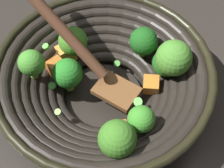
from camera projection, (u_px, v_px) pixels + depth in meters
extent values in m
plane|color=#332D28|center=(104.00, 98.00, 0.60)|extent=(4.00, 4.00, 0.00)
cylinder|color=black|center=(104.00, 96.00, 0.60)|extent=(0.13, 0.13, 0.01)
torus|color=black|center=(104.00, 92.00, 0.58)|extent=(0.18, 0.18, 0.02)
torus|color=black|center=(104.00, 89.00, 0.58)|extent=(0.21, 0.21, 0.02)
torus|color=black|center=(104.00, 86.00, 0.57)|extent=(0.23, 0.23, 0.02)
torus|color=black|center=(104.00, 83.00, 0.56)|extent=(0.26, 0.26, 0.02)
torus|color=black|center=(104.00, 80.00, 0.55)|extent=(0.29, 0.29, 0.02)
torus|color=black|center=(104.00, 77.00, 0.55)|extent=(0.31, 0.31, 0.02)
torus|color=black|center=(104.00, 73.00, 0.54)|extent=(0.34, 0.34, 0.02)
torus|color=black|center=(103.00, 70.00, 0.53)|extent=(0.36, 0.36, 0.01)
cylinder|color=#87BC4F|center=(35.00, 73.00, 0.55)|extent=(0.02, 0.02, 0.02)
sphere|color=#4B9D33|center=(31.00, 63.00, 0.52)|extent=(0.04, 0.04, 0.04)
cylinder|color=#85B15C|center=(140.00, 127.00, 0.51)|extent=(0.02, 0.02, 0.02)
sphere|color=green|center=(141.00, 119.00, 0.49)|extent=(0.04, 0.04, 0.04)
cylinder|color=#78AD42|center=(142.00, 52.00, 0.59)|extent=(0.02, 0.02, 0.02)
sphere|color=#1E621D|center=(144.00, 41.00, 0.57)|extent=(0.05, 0.05, 0.05)
cylinder|color=#82BB5D|center=(171.00, 70.00, 0.56)|extent=(0.03, 0.03, 0.01)
sphere|color=#509932|center=(174.00, 58.00, 0.54)|extent=(0.06, 0.06, 0.06)
cylinder|color=#79BF46|center=(70.00, 84.00, 0.58)|extent=(0.02, 0.02, 0.02)
sphere|color=#2B8929|center=(68.00, 73.00, 0.55)|extent=(0.05, 0.05, 0.05)
cylinder|color=#7CB254|center=(164.00, 72.00, 0.57)|extent=(0.03, 0.03, 0.01)
sphere|color=#22661F|center=(166.00, 63.00, 0.55)|extent=(0.05, 0.05, 0.05)
cylinder|color=#6BAA4A|center=(74.00, 51.00, 0.60)|extent=(0.03, 0.03, 0.02)
sphere|color=#498D2A|center=(73.00, 41.00, 0.58)|extent=(0.05, 0.05, 0.05)
cylinder|color=#6FA847|center=(117.00, 147.00, 0.49)|extent=(0.03, 0.03, 0.01)
sphere|color=#448829|center=(117.00, 139.00, 0.46)|extent=(0.05, 0.05, 0.05)
cube|color=orange|center=(56.00, 67.00, 0.58)|extent=(0.03, 0.03, 0.03)
cube|color=gold|center=(66.00, 53.00, 0.59)|extent=(0.04, 0.04, 0.03)
cube|color=orange|center=(151.00, 85.00, 0.56)|extent=(0.04, 0.04, 0.03)
cube|color=orange|center=(119.00, 131.00, 0.52)|extent=(0.04, 0.04, 0.03)
cylinder|color=#56B247|center=(117.00, 64.00, 0.60)|extent=(0.02, 0.02, 0.01)
cylinder|color=#6BC651|center=(137.00, 103.00, 0.53)|extent=(0.01, 0.01, 0.01)
cylinder|color=#99D166|center=(58.00, 112.00, 0.52)|extent=(0.01, 0.01, 0.01)
cylinder|color=#6BC651|center=(46.00, 47.00, 0.57)|extent=(0.02, 0.02, 0.01)
cylinder|color=#56B247|center=(52.00, 86.00, 0.56)|extent=(0.02, 0.02, 0.01)
cube|color=brown|center=(117.00, 90.00, 0.55)|extent=(0.07, 0.05, 0.01)
cylinder|color=brown|center=(39.00, 4.00, 0.50)|extent=(0.24, 0.03, 0.20)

